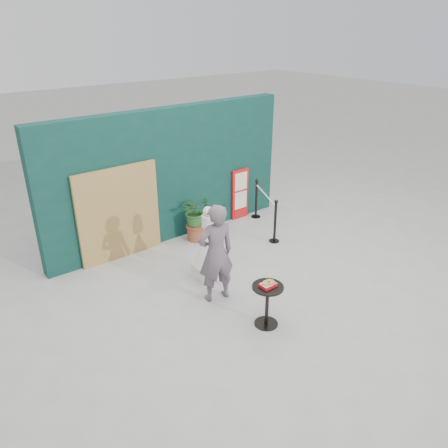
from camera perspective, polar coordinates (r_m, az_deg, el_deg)
ground at (r=8.30m, az=5.20°, el=-9.03°), size 60.00×60.00×0.00m
back_wall at (r=9.91m, az=-7.04°, el=6.36°), size 6.00×0.30×3.00m
bamboo_fence at (r=9.31m, az=-13.52°, el=1.29°), size 1.80×0.08×2.00m
woman at (r=7.68m, az=-1.07°, el=-3.86°), size 0.75×0.57×1.85m
menu_board at (r=11.10m, az=2.10°, el=3.92°), size 0.50×0.07×1.30m
statue at (r=8.48m, az=-2.05°, el=-3.30°), size 0.59×0.59×1.51m
cafe_table at (r=7.28m, az=5.67°, el=-9.76°), size 0.52×0.52×0.75m
food_basket at (r=7.12m, az=5.77°, el=-7.83°), size 0.26×0.19×0.11m
planter at (r=9.96m, az=-3.81°, el=1.21°), size 0.64×0.55×1.08m
stanchion_barrier at (r=10.58m, az=5.40°, el=1.84°), size 0.84×1.54×1.03m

